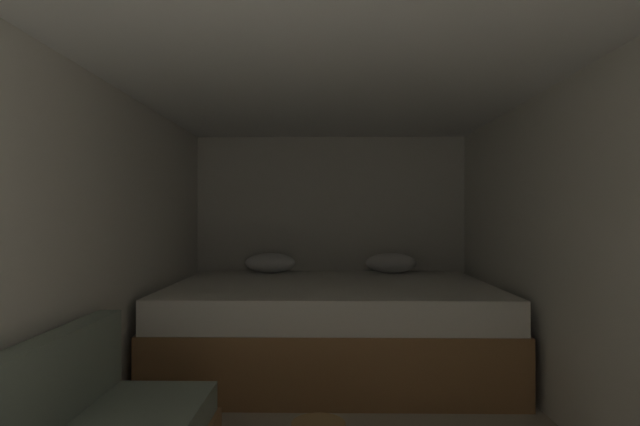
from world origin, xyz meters
name	(u,v)px	position (x,y,z in m)	size (l,w,h in m)	color
wall_back	(330,238)	(0.00, 4.69, 0.99)	(2.70, 0.05, 1.98)	silver
wall_left	(46,264)	(-1.32, 2.12, 0.99)	(0.05, 5.10, 1.98)	silver
wall_right	(627,264)	(1.32, 2.12, 0.99)	(0.05, 5.10, 1.98)	silver
ceiling_slab	(334,42)	(0.00, 2.12, 2.00)	(2.70, 5.10, 0.05)	white
bed	(331,325)	(0.00, 3.77, 0.35)	(2.48, 1.72, 0.87)	olive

